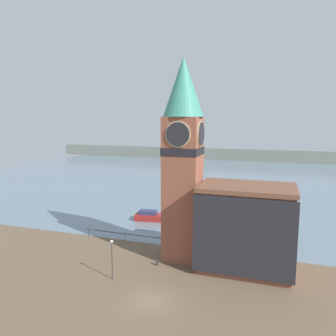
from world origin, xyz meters
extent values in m
plane|color=brown|center=(0.00, 0.00, 0.00)|extent=(160.00, 160.00, 0.00)
cube|color=slate|center=(0.00, 73.81, 0.00)|extent=(160.00, 120.00, 0.00)
cube|color=gray|center=(0.00, 113.81, 2.50)|extent=(180.00, 3.00, 5.00)
cube|color=#232328|center=(-9.26, 13.56, 1.05)|extent=(12.55, 0.08, 0.08)
cylinder|color=#232328|center=(-15.24, 13.56, 0.53)|extent=(0.07, 0.07, 1.05)
cylinder|color=#232328|center=(-9.26, 13.56, 0.53)|extent=(0.07, 0.07, 1.05)
cylinder|color=#232328|center=(-3.29, 13.56, 0.53)|extent=(0.07, 0.07, 1.05)
cube|color=brown|center=(0.10, 10.64, 8.74)|extent=(4.18, 4.18, 17.48)
cube|color=black|center=(0.10, 10.64, 13.45)|extent=(4.30, 4.30, 0.90)
cylinder|color=tan|center=(0.10, 8.50, 15.52)|extent=(3.00, 0.12, 3.00)
cylinder|color=#232328|center=(0.10, 8.41, 15.52)|extent=(2.73, 0.12, 2.73)
cylinder|color=tan|center=(2.25, 10.64, 15.52)|extent=(0.12, 3.00, 3.00)
cylinder|color=#232328|center=(2.33, 10.64, 15.52)|extent=(0.12, 2.73, 2.73)
cone|color=teal|center=(0.10, 10.64, 20.94)|extent=(4.80, 4.80, 6.91)
cube|color=brown|center=(7.80, 10.15, 4.67)|extent=(10.23, 6.72, 9.34)
cube|color=brown|center=(7.80, 10.15, 9.59)|extent=(10.63, 7.12, 0.50)
cube|color=#232328|center=(7.80, 6.64, 4.86)|extent=(10.73, 0.30, 8.59)
cube|color=maroon|center=(-8.53, 23.82, 0.54)|extent=(7.13, 3.20, 1.08)
cube|color=navy|center=(-9.75, 23.62, 1.42)|extent=(3.22, 1.95, 0.66)
cylinder|color=#2D2D33|center=(-2.10, 7.53, 0.30)|extent=(0.27, 0.27, 0.60)
sphere|color=#2D2D33|center=(-2.10, 7.53, 0.60)|extent=(0.28, 0.28, 0.28)
cylinder|color=#2D2D33|center=(-5.57, 2.89, 2.08)|extent=(0.10, 0.10, 4.15)
sphere|color=silver|center=(-5.57, 2.89, 4.25)|extent=(0.32, 0.32, 0.32)
camera|label=1|loc=(10.77, -26.93, 17.13)|focal=35.00mm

